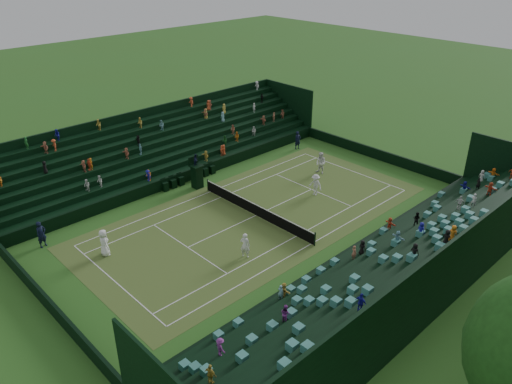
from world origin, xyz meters
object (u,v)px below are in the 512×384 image
tennis_net (256,209)px  player_near_east (245,245)px  player_near_west (104,243)px  player_far_east (315,185)px  umpire_chair (197,173)px  player_far_west (321,163)px

tennis_net → player_near_east: player_near_east is taller
tennis_net → player_near_west: player_near_west is taller
tennis_net → player_far_east: (0.82, 5.88, 0.39)m
umpire_chair → player_near_west: umpire_chair is taller
player_near_east → player_far_west: (-5.10, 13.77, 0.08)m
umpire_chair → player_far_east: umpire_chair is taller
umpire_chair → player_far_west: size_ratio=1.53×
tennis_net → player_far_west: player_far_west is taller
tennis_net → player_near_west: (-3.04, -10.84, 0.42)m
umpire_chair → player_near_east: bearing=-21.4°
tennis_net → player_far_east: bearing=82.1°
player_near_west → player_far_east: 17.16m
umpire_chair → player_near_east: 11.22m
tennis_net → player_far_west: (-1.60, 9.46, 0.46)m
umpire_chair → player_far_east: size_ratio=1.65×
player_near_east → player_near_west: bearing=17.5°
player_near_west → player_far_west: size_ratio=0.96×
player_far_east → umpire_chair: bearing=-148.2°
player_far_west → player_near_east: bearing=-70.2°
player_near_west → tennis_net: bearing=-98.0°
player_far_west → player_far_east: (2.41, -3.58, -0.07)m
umpire_chair → player_near_east: umpire_chair is taller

